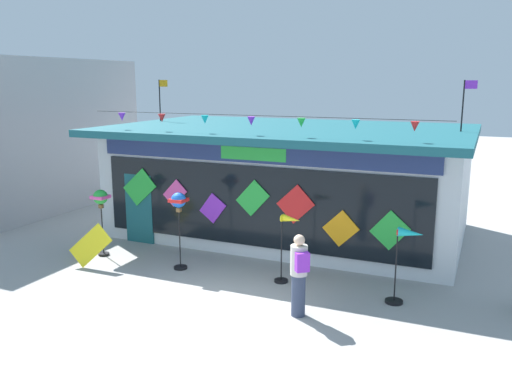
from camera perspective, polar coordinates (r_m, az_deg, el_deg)
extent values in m
plane|color=#9E9B99|center=(11.07, -5.45, -12.86)|extent=(80.00, 80.00, 0.00)
cube|color=silver|center=(16.49, 3.91, 1.06)|extent=(9.99, 5.85, 3.08)
cube|color=#195660|center=(15.83, 3.43, 6.61)|extent=(10.39, 6.76, 0.20)
cube|color=navy|center=(13.57, -0.28, 4.12)|extent=(9.19, 0.08, 0.47)
cube|color=green|center=(13.54, -0.33, 4.10)|extent=(1.80, 0.04, 0.33)
cube|color=black|center=(13.83, -0.26, -1.55)|extent=(8.99, 0.06, 2.12)
cube|color=#195660|center=(15.69, -12.36, -1.76)|extent=(0.90, 0.07, 2.00)
cube|color=green|center=(15.46, -12.33, 0.51)|extent=(1.12, 0.03, 1.10)
cube|color=#EA4CA3|center=(14.83, -8.65, -0.11)|extent=(0.77, 0.03, 0.78)
cube|color=purple|center=(14.32, -4.64, -1.74)|extent=(0.81, 0.03, 0.84)
cube|color=green|center=(13.73, -0.36, -0.66)|extent=(0.96, 0.03, 0.97)
cube|color=red|center=(13.32, 4.25, -1.31)|extent=(1.01, 0.03, 1.01)
cube|color=orange|center=(13.11, 9.05, -3.87)|extent=(0.93, 0.03, 0.93)
cube|color=green|center=(12.86, 14.12, -3.99)|extent=(0.96, 0.03, 0.97)
cylinder|color=black|center=(13.35, -0.52, 8.19)|extent=(9.59, 0.01, 0.01)
cone|color=purple|center=(15.40, -14.14, 7.80)|extent=(0.20, 0.20, 0.22)
cone|color=red|center=(14.63, -10.02, 7.78)|extent=(0.20, 0.20, 0.22)
cone|color=#19B7BC|center=(13.95, -5.49, 7.72)|extent=(0.20, 0.20, 0.22)
cone|color=purple|center=(13.36, -0.52, 7.59)|extent=(0.20, 0.20, 0.22)
cone|color=green|center=(12.88, 4.86, 7.39)|extent=(0.20, 0.20, 0.22)
cone|color=#19B7BC|center=(12.52, 10.60, 7.10)|extent=(0.20, 0.20, 0.22)
cone|color=red|center=(12.29, 16.60, 6.73)|extent=(0.20, 0.20, 0.22)
cylinder|color=black|center=(18.36, -10.24, 9.61)|extent=(0.04, 0.04, 1.36)
cube|color=orange|center=(18.26, -9.88, 11.37)|extent=(0.32, 0.02, 0.22)
cylinder|color=black|center=(15.28, 21.22, 8.57)|extent=(0.04, 0.04, 1.35)
cube|color=purple|center=(15.26, 21.99, 10.60)|extent=(0.32, 0.02, 0.22)
cylinder|color=black|center=(15.03, -15.94, -6.39)|extent=(0.29, 0.29, 0.06)
cylinder|color=black|center=(14.84, -16.09, -3.91)|extent=(0.03, 0.03, 1.41)
sphere|color=green|center=(14.62, -16.29, -0.51)|extent=(0.38, 0.38, 0.38)
cube|color=#EA4CA3|center=(14.62, -16.29, -0.51)|extent=(0.39, 0.39, 0.08)
cube|color=brown|center=(14.68, -16.23, -1.47)|extent=(0.10, 0.10, 0.10)
cylinder|color=black|center=(13.60, -8.06, -7.98)|extent=(0.34, 0.34, 0.06)
cylinder|color=black|center=(13.36, -8.16, -4.93)|extent=(0.03, 0.03, 1.57)
sphere|color=blue|center=(13.12, -8.28, -0.86)|extent=(0.37, 0.37, 0.37)
cube|color=red|center=(13.12, -8.28, -0.86)|extent=(0.38, 0.38, 0.08)
cube|color=brown|center=(13.17, -8.25, -1.90)|extent=(0.10, 0.10, 0.10)
cylinder|color=black|center=(12.64, 2.70, -9.45)|extent=(0.32, 0.32, 0.06)
cylinder|color=black|center=(12.39, 2.73, -6.26)|extent=(0.03, 0.03, 1.54)
cone|color=yellow|center=(12.09, 3.80, -2.93)|extent=(0.49, 0.29, 0.17)
cylinder|color=yellow|center=(12.17, 2.77, -2.82)|extent=(0.03, 0.16, 0.16)
cylinder|color=black|center=(11.88, 14.52, -11.25)|extent=(0.38, 0.38, 0.06)
cylinder|color=black|center=(11.61, 14.71, -7.84)|extent=(0.03, 0.03, 1.56)
cone|color=#19B7BC|center=(11.35, 16.21, -4.25)|extent=(0.54, 0.25, 0.20)
cylinder|color=red|center=(11.38, 14.91, -4.13)|extent=(0.03, 0.16, 0.16)
cylinder|color=#333D56|center=(10.83, 4.54, -10.93)|extent=(0.28, 0.28, 0.86)
cylinder|color=beige|center=(10.57, 4.61, -7.27)|extent=(0.34, 0.34, 0.60)
sphere|color=beige|center=(10.44, 4.65, -5.15)|extent=(0.22, 0.22, 0.22)
cube|color=purple|center=(10.38, 4.97, -7.46)|extent=(0.30, 0.29, 0.38)
cube|color=yellow|center=(14.06, -17.26, -5.47)|extent=(1.12, 0.35, 1.12)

